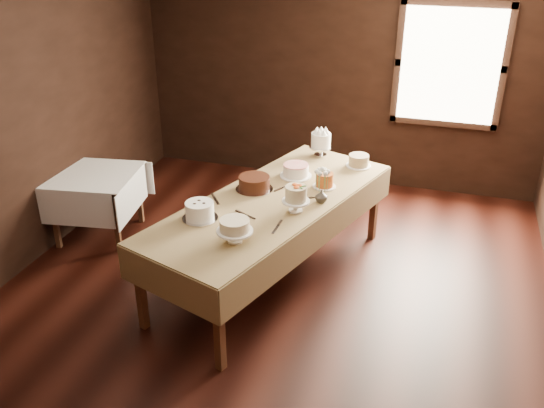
{
  "coord_description": "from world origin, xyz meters",
  "views": [
    {
      "loc": [
        1.32,
        -4.11,
        3.21
      ],
      "look_at": [
        0.0,
        0.2,
        0.95
      ],
      "focal_mm": 38.84,
      "sensor_mm": 36.0,
      "label": 1
    }
  ],
  "objects_px": {
    "display_table": "(272,206)",
    "cake_meringue": "(321,145)",
    "cake_swirl": "(200,211)",
    "cake_server_e": "(217,201)",
    "cake_caramel": "(324,181)",
    "cake_flowers": "(296,200)",
    "cake_server_c": "(287,186)",
    "cake_lattice": "(296,171)",
    "flower_vase": "(321,196)",
    "cake_chocolate": "(254,183)",
    "cake_server_b": "(275,229)",
    "cake_speckled": "(359,161)",
    "side_table": "(95,181)",
    "cake_cream": "(235,231)",
    "cake_server_d": "(320,197)",
    "cake_server_a": "(249,216)"
  },
  "relations": [
    {
      "from": "side_table",
      "to": "cake_server_c",
      "type": "bearing_deg",
      "value": 1.39
    },
    {
      "from": "cake_server_c",
      "to": "flower_vase",
      "type": "xyz_separation_m",
      "value": [
        0.39,
        -0.23,
        0.06
      ]
    },
    {
      "from": "cake_speckled",
      "to": "cake_flowers",
      "type": "distance_m",
      "value": 1.22
    },
    {
      "from": "cake_server_e",
      "to": "cake_server_c",
      "type": "bearing_deg",
      "value": 97.27
    },
    {
      "from": "display_table",
      "to": "cake_server_d",
      "type": "relative_size",
      "value": 12.1
    },
    {
      "from": "cake_server_d",
      "to": "cake_server_e",
      "type": "xyz_separation_m",
      "value": [
        -0.88,
        -0.36,
        0.0
      ]
    },
    {
      "from": "side_table",
      "to": "cake_swirl",
      "type": "distance_m",
      "value": 1.78
    },
    {
      "from": "cake_server_b",
      "to": "flower_vase",
      "type": "relative_size",
      "value": 2.03
    },
    {
      "from": "cake_flowers",
      "to": "cake_server_d",
      "type": "relative_size",
      "value": 1.07
    },
    {
      "from": "cake_cream",
      "to": "cake_server_e",
      "type": "xyz_separation_m",
      "value": [
        -0.41,
        0.63,
        -0.09
      ]
    },
    {
      "from": "cake_chocolate",
      "to": "cake_flowers",
      "type": "relative_size",
      "value": 1.51
    },
    {
      "from": "side_table",
      "to": "cake_cream",
      "type": "relative_size",
      "value": 2.95
    },
    {
      "from": "cake_server_e",
      "to": "cake_server_a",
      "type": "bearing_deg",
      "value": 26.63
    },
    {
      "from": "display_table",
      "to": "cake_server_a",
      "type": "height_order",
      "value": "cake_server_a"
    },
    {
      "from": "cake_meringue",
      "to": "flower_vase",
      "type": "bearing_deg",
      "value": -76.84
    },
    {
      "from": "cake_chocolate",
      "to": "cake_server_b",
      "type": "relative_size",
      "value": 1.62
    },
    {
      "from": "cake_server_b",
      "to": "cake_server_c",
      "type": "distance_m",
      "value": 0.86
    },
    {
      "from": "cake_meringue",
      "to": "cake_server_e",
      "type": "bearing_deg",
      "value": -115.68
    },
    {
      "from": "cake_lattice",
      "to": "cake_cream",
      "type": "bearing_deg",
      "value": -95.43
    },
    {
      "from": "cake_chocolate",
      "to": "flower_vase",
      "type": "bearing_deg",
      "value": -5.82
    },
    {
      "from": "cake_speckled",
      "to": "cake_meringue",
      "type": "bearing_deg",
      "value": 159.06
    },
    {
      "from": "cake_caramel",
      "to": "cake_server_e",
      "type": "distance_m",
      "value": 1.05
    },
    {
      "from": "flower_vase",
      "to": "cake_flowers",
      "type": "bearing_deg",
      "value": -125.13
    },
    {
      "from": "cake_meringue",
      "to": "cake_cream",
      "type": "xyz_separation_m",
      "value": [
        -0.24,
        -1.99,
        -0.03
      ]
    },
    {
      "from": "cake_lattice",
      "to": "cake_server_d",
      "type": "relative_size",
      "value": 1.32
    },
    {
      "from": "cake_meringue",
      "to": "cake_lattice",
      "type": "xyz_separation_m",
      "value": [
        -0.11,
        -0.6,
        -0.07
      ]
    },
    {
      "from": "cake_chocolate",
      "to": "cake_server_a",
      "type": "xyz_separation_m",
      "value": [
        0.13,
        -0.53,
        -0.06
      ]
    },
    {
      "from": "cake_caramel",
      "to": "cake_server_b",
      "type": "relative_size",
      "value": 0.92
    },
    {
      "from": "cake_chocolate",
      "to": "cake_server_b",
      "type": "height_order",
      "value": "cake_chocolate"
    },
    {
      "from": "cake_speckled",
      "to": "flower_vase",
      "type": "distance_m",
      "value": 0.94
    },
    {
      "from": "flower_vase",
      "to": "cake_speckled",
      "type": "bearing_deg",
      "value": 78.69
    },
    {
      "from": "cake_swirl",
      "to": "cake_server_e",
      "type": "distance_m",
      "value": 0.36
    },
    {
      "from": "cake_flowers",
      "to": "display_table",
      "type": "bearing_deg",
      "value": 150.46
    },
    {
      "from": "cake_server_c",
      "to": "cake_meringue",
      "type": "bearing_deg",
      "value": 19.26
    },
    {
      "from": "cake_caramel",
      "to": "cake_flowers",
      "type": "relative_size",
      "value": 0.86
    },
    {
      "from": "cake_server_d",
      "to": "cake_server_e",
      "type": "bearing_deg",
      "value": 174.92
    },
    {
      "from": "flower_vase",
      "to": "cake_caramel",
      "type": "bearing_deg",
      "value": 97.52
    },
    {
      "from": "cake_speckled",
      "to": "cake_server_d",
      "type": "relative_size",
      "value": 1.18
    },
    {
      "from": "cake_lattice",
      "to": "flower_vase",
      "type": "relative_size",
      "value": 2.67
    },
    {
      "from": "display_table",
      "to": "cake_meringue",
      "type": "relative_size",
      "value": 10.83
    },
    {
      "from": "cake_speckled",
      "to": "cake_server_c",
      "type": "bearing_deg",
      "value": -129.62
    },
    {
      "from": "cake_meringue",
      "to": "cake_server_e",
      "type": "xyz_separation_m",
      "value": [
        -0.65,
        -1.36,
        -0.12
      ]
    },
    {
      "from": "cake_lattice",
      "to": "flower_vase",
      "type": "xyz_separation_m",
      "value": [
        0.37,
        -0.49,
        0.0
      ]
    },
    {
      "from": "cake_lattice",
      "to": "flower_vase",
      "type": "distance_m",
      "value": 0.61
    },
    {
      "from": "cake_server_d",
      "to": "cake_server_a",
      "type": "bearing_deg",
      "value": -159.45
    },
    {
      "from": "cake_cream",
      "to": "flower_vase",
      "type": "relative_size",
      "value": 2.8
    },
    {
      "from": "cake_server_c",
      "to": "cake_server_d",
      "type": "distance_m",
      "value": 0.39
    },
    {
      "from": "cake_speckled",
      "to": "cake_chocolate",
      "type": "height_order",
      "value": "cake_chocolate"
    },
    {
      "from": "cake_meringue",
      "to": "cake_speckled",
      "type": "xyz_separation_m",
      "value": [
        0.44,
        -0.17,
        -0.06
      ]
    },
    {
      "from": "cake_server_b",
      "to": "cake_server_a",
      "type": "bearing_deg",
      "value": -117.23
    }
  ]
}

